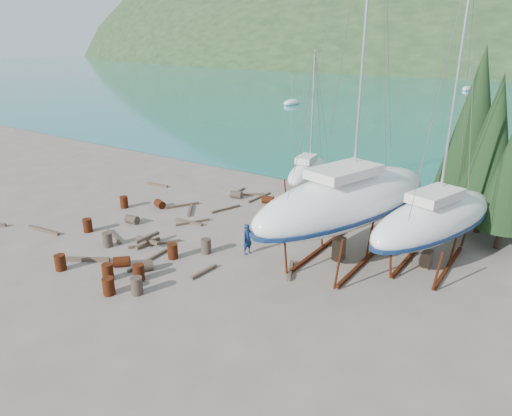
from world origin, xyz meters
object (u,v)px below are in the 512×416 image
Objects in this scene: worker at (248,239)px; large_sailboat_near at (347,200)px; large_sailboat_far at (434,218)px; small_sailboat_shore at (308,171)px.

large_sailboat_near is at bearing -45.34° from worker.
large_sailboat_near is at bearing -141.60° from large_sailboat_far.
large_sailboat_far is 10.29m from worker.
large_sailboat_far is at bearing -41.27° from small_sailboat_shore.
small_sailboat_shore is (-7.32, 8.93, -1.56)m from large_sailboat_near.
large_sailboat_far reaches higher than worker.
large_sailboat_near reaches higher than worker.
small_sailboat_shore is (-11.64, 7.16, -0.86)m from large_sailboat_far.
worker is (-8.96, -4.75, -1.76)m from large_sailboat_far.
large_sailboat_far is (4.32, 1.77, -0.70)m from large_sailboat_near.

